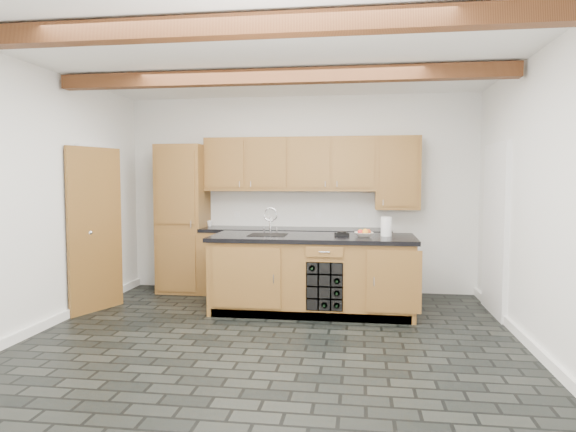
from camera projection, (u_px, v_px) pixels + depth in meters
The scene contains 10 objects.
ground at pixel (270, 343), 5.05m from camera, with size 5.00×5.00×0.00m, color black.
room_shell at pixel (270, 187), 5.47m from camera, with size 5.01×5.00×5.00m.
back_cabinetry at pixel (271, 224), 7.24m from camera, with size 3.65×0.62×2.20m.
island at pixel (313, 274), 6.24m from camera, with size 2.48×0.96×0.93m.
faucet at pixel (268, 232), 6.33m from camera, with size 0.45×0.40×0.34m.
kitchen_scale at pixel (342, 234), 6.20m from camera, with size 0.18×0.13×0.05m.
fruit_bowl at pixel (364, 235), 6.08m from camera, with size 0.23×0.23×0.06m, color beige.
fruit_cluster at pixel (364, 232), 6.08m from camera, with size 0.16×0.17×0.07m.
paper_towel at pixel (386, 227), 6.16m from camera, with size 0.13×0.13×0.23m, color white.
mug at pixel (210, 224), 7.46m from camera, with size 0.09×0.09×0.08m, color white.
Camera 1 is at (0.87, -4.87, 1.60)m, focal length 32.00 mm.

